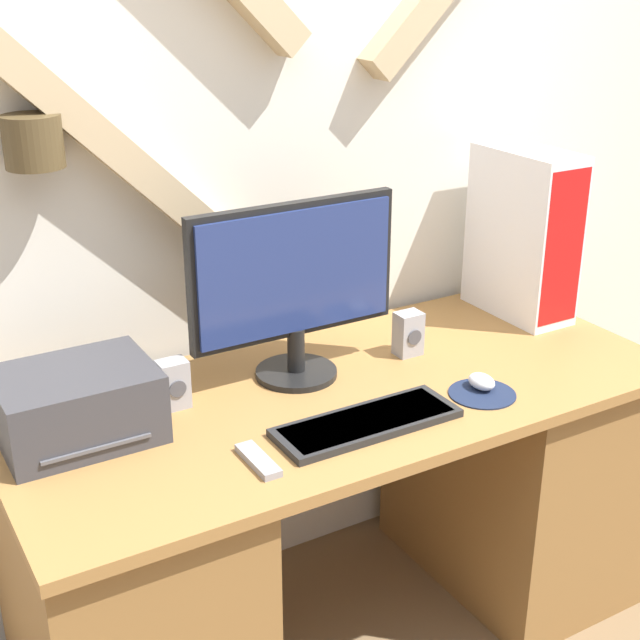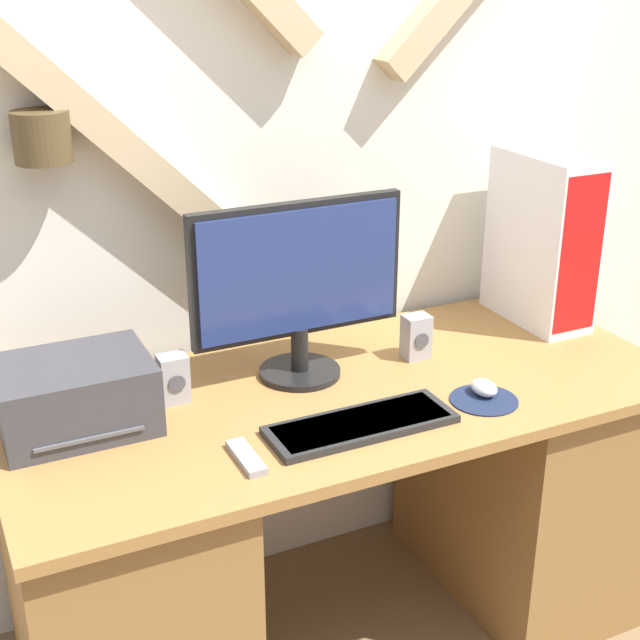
# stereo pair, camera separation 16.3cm
# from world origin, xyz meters

# --- Properties ---
(wall_back) EXTENTS (6.40, 0.18, 2.95)m
(wall_back) POSITION_xyz_m (-0.01, 0.80, 1.37)
(wall_back) COLOR silver
(wall_back) RESTS_ON ground_plane
(desk) EXTENTS (1.69, 0.75, 0.76)m
(desk) POSITION_xyz_m (0.00, 0.37, 0.40)
(desk) COLOR olive
(desk) RESTS_ON ground_plane
(monitor) EXTENTS (0.55, 0.21, 0.45)m
(monitor) POSITION_xyz_m (-0.07, 0.50, 1.02)
(monitor) COLOR black
(monitor) RESTS_ON desk
(keyboard) EXTENTS (0.44, 0.15, 0.02)m
(keyboard) POSITION_xyz_m (-0.06, 0.18, 0.77)
(keyboard) COLOR black
(keyboard) RESTS_ON desk
(mousepad) EXTENTS (0.17, 0.17, 0.00)m
(mousepad) POSITION_xyz_m (0.27, 0.17, 0.77)
(mousepad) COLOR #19233D
(mousepad) RESTS_ON desk
(mouse) EXTENTS (0.06, 0.08, 0.04)m
(mouse) POSITION_xyz_m (0.29, 0.19, 0.79)
(mouse) COLOR silver
(mouse) RESTS_ON mousepad
(computer_tower) EXTENTS (0.16, 0.33, 0.49)m
(computer_tower) POSITION_xyz_m (0.71, 0.54, 1.01)
(computer_tower) COLOR white
(computer_tower) RESTS_ON desk
(printer) EXTENTS (0.34, 0.27, 0.16)m
(printer) POSITION_xyz_m (-0.63, 0.47, 0.84)
(printer) COLOR #38383D
(printer) RESTS_ON desk
(speaker_left) EXTENTS (0.07, 0.06, 0.12)m
(speaker_left) POSITION_xyz_m (-0.40, 0.49, 0.82)
(speaker_left) COLOR #99999E
(speaker_left) RESTS_ON desk
(speaker_right) EXTENTS (0.07, 0.06, 0.12)m
(speaker_right) POSITION_xyz_m (0.25, 0.46, 0.82)
(speaker_right) COLOR #99999E
(speaker_right) RESTS_ON desk
(remote_control) EXTENTS (0.04, 0.15, 0.02)m
(remote_control) POSITION_xyz_m (-0.34, 0.16, 0.77)
(remote_control) COLOR gray
(remote_control) RESTS_ON desk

